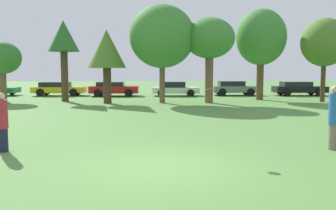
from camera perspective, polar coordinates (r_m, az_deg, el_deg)
ground_plane at (r=8.74m, az=-0.89°, el=-9.81°), size 120.00×120.00×0.00m
person_thrower at (r=11.15m, az=-24.93°, el=-2.49°), size 0.33×0.33×1.68m
person_catcher at (r=11.42m, az=25.00°, el=-1.73°), size 0.33×0.33×1.88m
frisbee at (r=9.90m, az=6.48°, el=2.51°), size 0.23×0.23×0.10m
tree_0 at (r=28.19m, az=-24.93°, el=6.75°), size 2.66×2.66×4.30m
tree_1 at (r=27.00m, az=-16.31°, el=10.05°), size 2.20×2.20×5.79m
tree_2 at (r=24.72m, az=-9.74°, el=8.61°), size 2.58×2.58×4.99m
tree_3 at (r=24.77m, az=-0.94°, el=10.85°), size 4.45×4.45×6.70m
tree_4 at (r=24.95m, az=6.64°, el=10.37°), size 3.45×3.45×5.84m
tree_5 at (r=28.16m, az=14.61°, el=10.33°), size 3.74×3.74×6.82m
tree_6 at (r=27.93m, az=23.68°, el=9.08°), size 3.26×3.26×5.92m
parked_car_yellow at (r=32.76m, az=-17.10°, el=2.55°), size 4.52×1.87×1.20m
parked_car_red at (r=31.32m, az=-8.67°, el=2.63°), size 4.15×2.10×1.23m
parked_car_white at (r=31.21m, az=1.03°, el=2.65°), size 4.03×1.97×1.24m
parked_car_grey at (r=32.33m, az=10.43°, el=2.71°), size 3.99×1.89×1.27m
parked_car_black at (r=33.56m, az=20.09°, el=2.55°), size 4.51×1.83×1.23m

